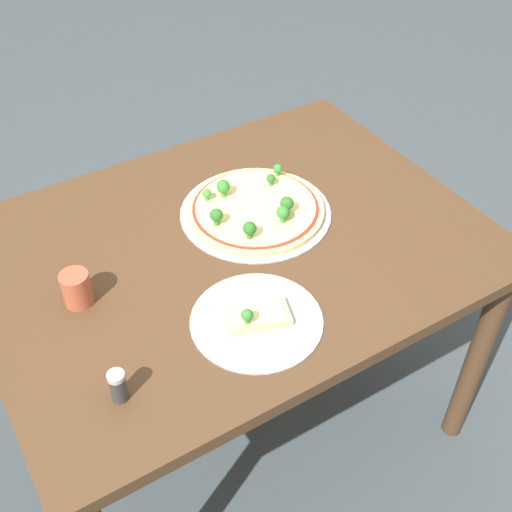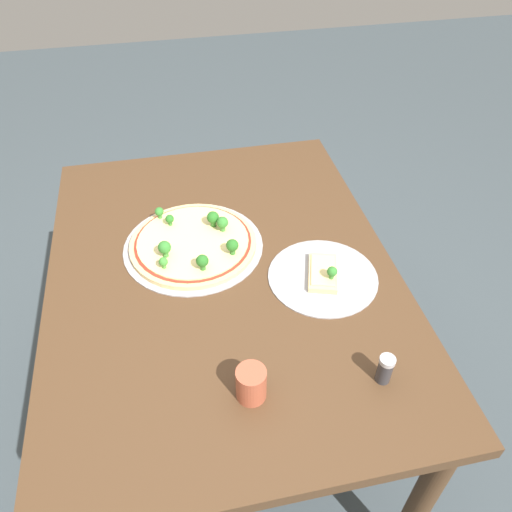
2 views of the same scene
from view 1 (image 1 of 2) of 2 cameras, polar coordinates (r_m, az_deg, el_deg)
The scene contains 6 objects.
ground_plane at distance 2.18m, azimuth -1.61°, elevation -13.80°, with size 8.00×8.00×0.00m, color #3D474C.
dining_table at distance 1.67m, azimuth -2.04°, elevation -1.09°, with size 1.24×0.93×0.76m.
pizza_tray_whole at distance 1.68m, azimuth -0.06°, elevation 4.20°, with size 0.40×0.40×0.07m.
pizza_tray_slice at distance 1.41m, azimuth 0.07°, elevation -5.60°, with size 0.29×0.29×0.06m.
drinking_cup at distance 1.48m, azimuth -15.71°, elevation -2.71°, with size 0.07×0.07×0.08m, color #AD5138.
condiment_shaker at distance 1.29m, azimuth -12.15°, elevation -11.23°, with size 0.03×0.03×0.08m.
Camera 1 is at (-0.58, -1.06, 1.81)m, focal length 45.00 mm.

